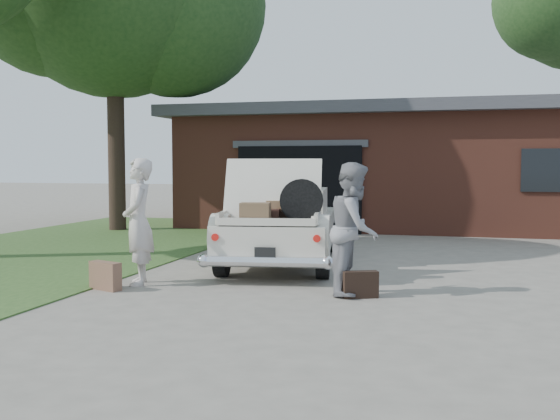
# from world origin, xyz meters

# --- Properties ---
(ground) EXTENTS (90.00, 90.00, 0.00)m
(ground) POSITION_xyz_m (0.00, 0.00, 0.00)
(ground) COLOR gray
(ground) RESTS_ON ground
(grass_strip) EXTENTS (6.00, 16.00, 0.02)m
(grass_strip) POSITION_xyz_m (-5.50, 3.00, 0.01)
(grass_strip) COLOR #2D4C1E
(grass_strip) RESTS_ON ground
(house) EXTENTS (12.80, 7.80, 3.30)m
(house) POSITION_xyz_m (0.98, 11.47, 1.67)
(house) COLOR brown
(house) RESTS_ON ground
(sedan) EXTENTS (2.42, 4.78, 1.82)m
(sedan) POSITION_xyz_m (-0.56, 2.85, 0.67)
(sedan) COLOR beige
(sedan) RESTS_ON ground
(woman_left) EXTENTS (0.67, 0.79, 1.82)m
(woman_left) POSITION_xyz_m (-2.04, 0.33, 0.91)
(woman_left) COLOR beige
(woman_left) RESTS_ON ground
(woman_right) EXTENTS (0.70, 0.88, 1.76)m
(woman_right) POSITION_xyz_m (1.07, 0.44, 0.88)
(woman_right) COLOR gray
(woman_right) RESTS_ON ground
(suitcase_left) EXTENTS (0.53, 0.33, 0.39)m
(suitcase_left) POSITION_xyz_m (-2.30, -0.16, 0.20)
(suitcase_left) COLOR brown
(suitcase_left) RESTS_ON ground
(suitcase_right) EXTENTS (0.47, 0.31, 0.35)m
(suitcase_right) POSITION_xyz_m (1.19, 0.22, 0.18)
(suitcase_right) COLOR black
(suitcase_right) RESTS_ON ground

